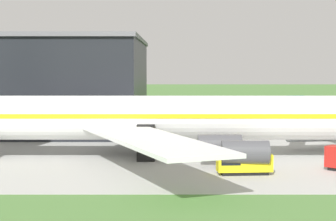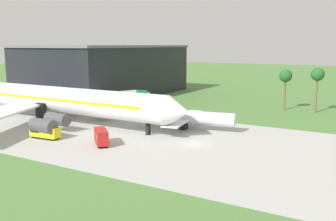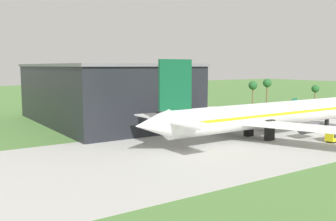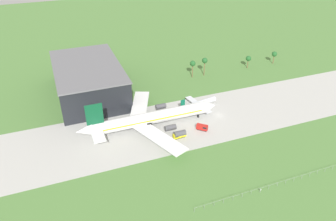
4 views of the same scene
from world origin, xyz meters
name	(u,v)px [view 2 (image 2 of 4)]	position (x,y,z in m)	size (l,w,h in m)	color
ground_plane	(193,144)	(0.00, 0.00, 0.00)	(600.00, 600.00, 0.00)	#517F3D
taxiway_strip	(193,144)	(0.00, 0.00, 0.01)	(320.00, 44.00, 0.02)	#B2B2AD
jet_airliner	(56,99)	(-37.77, 1.99, 5.51)	(72.18, 62.04, 19.04)	white
regional_aircraft	(184,117)	(-7.55, 10.47, 2.73)	(22.73, 20.61, 8.31)	silver
baggage_tug	(101,137)	(-14.42, -9.27, 1.59)	(5.48, 5.25, 2.98)	black
fuel_truck	(44,132)	(-27.65, -11.02, 1.31)	(6.61, 2.53, 2.42)	black
terminal_building	(107,70)	(-60.08, 48.47, 9.18)	(36.72, 61.20, 18.32)	black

